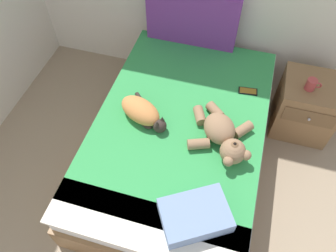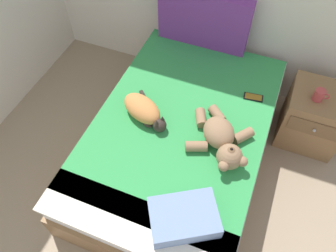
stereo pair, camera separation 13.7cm
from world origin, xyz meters
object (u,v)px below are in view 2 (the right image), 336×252
object	(u,v)px
bed	(180,141)
mug	(319,95)
teddy_bear	(222,140)
nightstand	(313,117)
patterned_cushion	(203,20)
cell_phone	(253,97)
cat	(144,110)
throw_pillow	(184,217)

from	to	relation	value
bed	mug	size ratio (longest dim) A/B	16.38
bed	mug	bearing A→B (deg)	32.74
teddy_bear	mug	size ratio (longest dim) A/B	4.58
bed	nightstand	world-z (taller)	nightstand
patterned_cushion	nightstand	xyz separation A→B (m)	(1.11, -0.27, -0.49)
patterned_cushion	teddy_bear	xyz separation A→B (m)	(0.47, -1.01, -0.16)
bed	cell_phone	size ratio (longest dim) A/B	12.66
cell_phone	mug	world-z (taller)	mug
cat	throw_pillow	distance (m)	0.85
nightstand	mug	size ratio (longest dim) A/B	4.44
cat	teddy_bear	size ratio (longest dim) A/B	0.76
mug	teddy_bear	bearing A→B (deg)	-130.26
throw_pillow	cell_phone	bearing A→B (deg)	81.57
cell_phone	nightstand	size ratio (longest dim) A/B	0.29
mug	cell_phone	bearing A→B (deg)	-162.43
bed	teddy_bear	bearing A→B (deg)	-16.91
cell_phone	patterned_cushion	bearing A→B (deg)	141.06
cell_phone	throw_pillow	size ratio (longest dim) A/B	0.39
throw_pillow	nightstand	xyz separation A→B (m)	(0.69, 1.34, -0.30)
bed	cat	bearing A→B (deg)	-169.53
nightstand	mug	bearing A→B (deg)	-133.45
mug	cat	bearing A→B (deg)	-151.81
teddy_bear	throw_pillow	world-z (taller)	teddy_bear
patterned_cushion	teddy_bear	world-z (taller)	patterned_cushion
cat	patterned_cushion	bearing A→B (deg)	82.27
throw_pillow	mug	size ratio (longest dim) A/B	3.33
cell_phone	mug	xyz separation A→B (m)	(0.46, 0.15, 0.06)
bed	mug	distance (m)	1.13
teddy_bear	throw_pillow	xyz separation A→B (m)	(-0.05, -0.60, -0.03)
cat	nightstand	distance (m)	1.45
cell_phone	mug	distance (m)	0.49
bed	mug	xyz separation A→B (m)	(0.91, 0.58, 0.33)
bed	cat	world-z (taller)	cat
teddy_bear	nightstand	bearing A→B (deg)	49.49
throw_pillow	mug	distance (m)	1.43
throw_pillow	mug	bearing A→B (deg)	63.77
patterned_cushion	teddy_bear	distance (m)	1.13
bed	throw_pillow	world-z (taller)	throw_pillow
teddy_bear	throw_pillow	distance (m)	0.60
patterned_cushion	cat	size ratio (longest dim) A/B	1.89
throw_pillow	mug	world-z (taller)	mug
bed	teddy_bear	xyz separation A→B (m)	(0.33, -0.10, 0.34)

